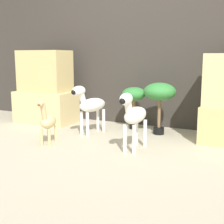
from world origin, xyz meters
name	(u,v)px	position (x,y,z in m)	size (l,w,h in m)	color
ground_plane	(91,152)	(0.00, 0.00, 0.00)	(14.00, 14.00, 0.00)	#B2A88E
wall_back	(144,46)	(0.00, 1.49, 1.10)	(6.40, 0.08, 2.20)	#38332D
rock_pillar_left	(45,90)	(-1.34, 0.99, 0.48)	(0.87, 0.50, 1.05)	#DBC184
zebra_right	(134,115)	(0.37, 0.24, 0.38)	(0.17, 0.57, 0.62)	white
zebra_left	(90,104)	(-0.39, 0.65, 0.38)	(0.26, 0.57, 0.62)	white
giraffe_figurine	(48,121)	(-0.58, 0.05, 0.26)	(0.21, 0.38, 0.51)	#E0C184
potted_palm_front	(134,97)	(-0.01, 1.16, 0.44)	(0.32, 0.32, 0.56)	black
potted_palm_back	(160,94)	(0.38, 1.03, 0.51)	(0.40, 0.40, 0.65)	black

